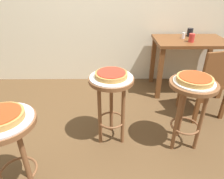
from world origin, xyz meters
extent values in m
plane|color=brown|center=(0.00, 0.00, 0.00)|extent=(6.00, 6.00, 0.00)
cylinder|color=brown|center=(-0.60, -0.44, 0.68)|extent=(0.41, 0.41, 0.03)
cylinder|color=brown|center=(-0.60, -0.31, 0.33)|extent=(0.04, 0.04, 0.67)
cylinder|color=brown|center=(-0.49, -0.50, 0.33)|extent=(0.04, 0.04, 0.67)
torus|color=brown|center=(-0.60, -0.44, 0.23)|extent=(0.28, 0.28, 0.02)
cylinder|color=silver|center=(-0.60, -0.44, 0.71)|extent=(0.39, 0.39, 0.01)
cylinder|color=#B78442|center=(-0.60, -0.44, 0.73)|extent=(0.29, 0.29, 0.04)
cylinder|color=red|center=(-0.60, -0.44, 0.76)|extent=(0.25, 0.25, 0.01)
cylinder|color=brown|center=(0.80, 0.08, 0.68)|extent=(0.41, 0.41, 0.03)
cylinder|color=brown|center=(0.80, 0.21, 0.33)|extent=(0.04, 0.04, 0.67)
cylinder|color=brown|center=(0.69, 0.01, 0.33)|extent=(0.04, 0.04, 0.67)
cylinder|color=brown|center=(0.91, 0.01, 0.33)|extent=(0.04, 0.04, 0.67)
torus|color=brown|center=(0.80, 0.08, 0.23)|extent=(0.28, 0.28, 0.02)
cylinder|color=white|center=(0.80, 0.08, 0.71)|extent=(0.35, 0.35, 0.01)
cylinder|color=tan|center=(0.80, 0.08, 0.73)|extent=(0.31, 0.31, 0.04)
cylinder|color=red|center=(0.80, 0.08, 0.76)|extent=(0.27, 0.27, 0.01)
cylinder|color=brown|center=(0.09, 0.18, 0.68)|extent=(0.41, 0.41, 0.03)
cylinder|color=brown|center=(0.09, 0.30, 0.33)|extent=(0.04, 0.04, 0.67)
cylinder|color=brown|center=(-0.02, 0.11, 0.33)|extent=(0.04, 0.04, 0.67)
cylinder|color=brown|center=(0.20, 0.11, 0.33)|extent=(0.04, 0.04, 0.67)
torus|color=brown|center=(0.09, 0.18, 0.23)|extent=(0.28, 0.28, 0.02)
cylinder|color=white|center=(0.09, 0.18, 0.71)|extent=(0.39, 0.39, 0.01)
cylinder|color=#B78442|center=(0.09, 0.18, 0.73)|extent=(0.29, 0.29, 0.04)
cylinder|color=red|center=(0.09, 0.18, 0.76)|extent=(0.26, 0.26, 0.01)
cube|color=brown|center=(1.17, 1.24, 0.74)|extent=(0.95, 0.61, 0.04)
cube|color=brown|center=(0.74, 0.99, 0.36)|extent=(0.06, 0.06, 0.72)
cube|color=brown|center=(1.59, 0.99, 0.36)|extent=(0.06, 0.06, 0.72)
cube|color=brown|center=(0.74, 1.50, 0.36)|extent=(0.06, 0.06, 0.72)
cube|color=brown|center=(1.59, 1.50, 0.36)|extent=(0.06, 0.06, 0.72)
cylinder|color=red|center=(1.13, 1.12, 0.81)|extent=(0.07, 0.07, 0.11)
cylinder|color=black|center=(1.20, 1.42, 0.81)|extent=(0.08, 0.08, 0.11)
cylinder|color=white|center=(1.08, 1.30, 0.80)|extent=(0.04, 0.04, 0.08)
cube|color=brown|center=(1.19, 0.64, 0.43)|extent=(0.48, 0.48, 0.04)
cube|color=brown|center=(1.23, 0.47, 0.65)|extent=(0.40, 0.13, 0.40)
cube|color=brown|center=(1.32, 0.86, 0.21)|extent=(0.04, 0.04, 0.42)
cube|color=brown|center=(0.97, 0.77, 0.21)|extent=(0.04, 0.04, 0.42)
cube|color=brown|center=(1.40, 0.51, 0.21)|extent=(0.04, 0.04, 0.42)
cube|color=brown|center=(1.05, 0.42, 0.21)|extent=(0.04, 0.04, 0.42)
camera|label=1|loc=(0.08, -1.49, 1.50)|focal=32.87mm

